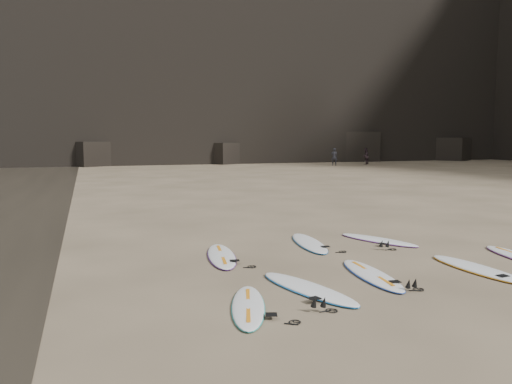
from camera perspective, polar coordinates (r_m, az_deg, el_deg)
ground at (r=11.20m, az=16.40°, el=-8.86°), size 240.00×240.00×0.00m
surfboard_0 at (r=8.63m, az=-0.91°, el=-12.87°), size 1.20×2.33×0.08m
surfboard_1 at (r=9.62m, az=5.95°, el=-10.85°), size 1.32×2.69×0.09m
surfboard_2 at (r=10.75m, az=13.08°, el=-9.15°), size 0.89×2.60×0.09m
surfboard_3 at (r=11.94m, az=23.98°, el=-7.98°), size 0.76×2.66×0.09m
surfboard_5 at (r=12.11m, az=-3.97°, el=-7.26°), size 1.05×2.68×0.09m
surfboard_6 at (r=13.60m, az=6.09°, el=-5.78°), size 1.05×2.71×0.10m
surfboard_7 at (r=14.34m, az=13.80°, el=-5.31°), size 1.54×2.47×0.09m
person_a at (r=52.61m, az=8.93°, el=4.00°), size 0.78×0.64×1.82m
person_b at (r=55.53m, az=12.40°, el=4.02°), size 1.08×1.02×1.76m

